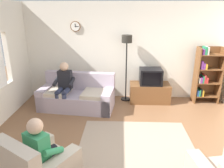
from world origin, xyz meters
The scene contains 10 objects.
ground_plane centered at (0.00, 0.00, 0.00)m, with size 12.00×12.00×0.00m, color brown.
back_wall_assembly centered at (0.00, 2.66, 1.35)m, with size 6.20×0.17×2.70m.
couch centered at (-1.24, 1.75, 0.31)m, with size 1.99×1.09×0.90m.
tv_stand centered at (0.72, 2.25, 0.26)m, with size 1.10×0.56×0.53m.
tv centered at (0.72, 2.23, 0.75)m, with size 0.60×0.49×0.44m.
bookshelf centered at (2.24, 2.32, 0.80)m, with size 0.68×0.36×1.57m.
floor_lamp centered at (0.05, 2.35, 1.45)m, with size 0.28×0.28×1.85m.
area_rug centered at (0.22, 0.16, 0.01)m, with size 2.20×1.70×0.01m, color gray.
person_on_couch centered at (-1.54, 1.64, 0.70)m, with size 0.54×0.57×1.24m.
person_in_left_armchair centered at (-1.19, -0.90, 0.60)m, with size 0.61×0.64×1.12m.
Camera 1 is at (-0.09, -3.45, 2.48)m, focal length 34.43 mm.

